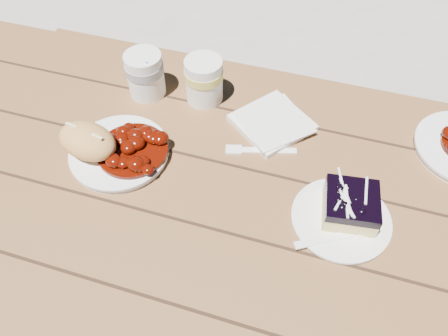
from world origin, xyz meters
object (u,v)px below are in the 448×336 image
(bread_roll, at_px, (88,141))
(blueberry_cake, at_px, (351,205))
(second_cup, at_px, (204,80))
(coffee_cup, at_px, (145,75))
(dessert_plate, at_px, (341,219))
(main_plate, at_px, (120,153))
(picnic_table, at_px, (212,232))

(bread_roll, height_order, blueberry_cake, bread_roll)
(second_cup, bearing_deg, bread_roll, -124.96)
(coffee_cup, bearing_deg, dessert_plate, -24.94)
(main_plate, bearing_deg, coffee_cup, 96.12)
(dessert_plate, bearing_deg, blueberry_cake, 56.31)
(picnic_table, relative_size, main_plate, 9.64)
(picnic_table, xyz_separation_m, bread_roll, (-0.27, 0.02, 0.21))
(dessert_plate, relative_size, blueberry_cake, 1.67)
(bread_roll, distance_m, second_cup, 0.30)
(blueberry_cake, xyz_separation_m, coffee_cup, (-0.51, 0.22, 0.02))
(blueberry_cake, distance_m, second_cup, 0.44)
(blueberry_cake, relative_size, coffee_cup, 1.01)
(bread_roll, relative_size, coffee_cup, 1.21)
(picnic_table, relative_size, bread_roll, 15.18)
(coffee_cup, bearing_deg, blueberry_cake, -23.10)
(second_cup, bearing_deg, blueberry_cake, -32.69)
(blueberry_cake, height_order, second_cup, second_cup)
(blueberry_cake, height_order, coffee_cup, coffee_cup)
(coffee_cup, xyz_separation_m, second_cup, (0.14, 0.02, 0.00))
(main_plate, distance_m, coffee_cup, 0.21)
(blueberry_cake, relative_size, second_cup, 1.01)
(bread_roll, xyz_separation_m, dessert_plate, (0.53, -0.01, -0.05))
(dessert_plate, bearing_deg, bread_roll, 179.25)
(blueberry_cake, bearing_deg, second_cup, 139.80)
(bread_roll, bearing_deg, blueberry_cake, 0.85)
(dessert_plate, height_order, blueberry_cake, blueberry_cake)
(dessert_plate, xyz_separation_m, blueberry_cake, (0.01, 0.01, 0.03))
(coffee_cup, bearing_deg, main_plate, -83.88)
(picnic_table, distance_m, bread_roll, 0.35)
(picnic_table, height_order, main_plate, main_plate)
(dessert_plate, relative_size, second_cup, 1.69)
(picnic_table, distance_m, second_cup, 0.35)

